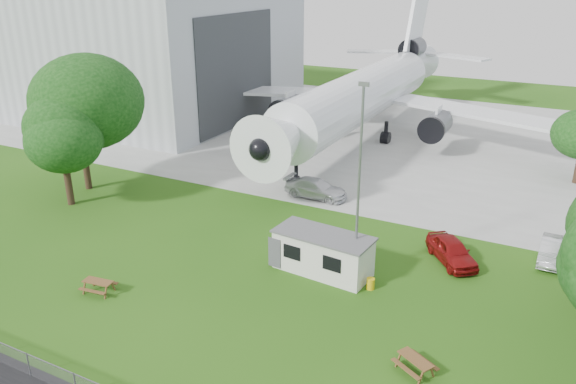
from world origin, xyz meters
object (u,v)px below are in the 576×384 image
at_px(site_cabin, 323,253).
at_px(picnic_east, 414,371).
at_px(picnic_west, 99,292).
at_px(hangar, 116,36).
at_px(airliner, 366,92).

relative_size(site_cabin, picnic_east, 3.81).
xyz_separation_m(picnic_west, picnic_east, (18.56, 1.60, 0.00)).
height_order(site_cabin, picnic_east, site_cabin).
bearing_deg(hangar, picnic_west, -49.08).
distance_m(site_cabin, picnic_east, 10.36).
bearing_deg(airliner, hangar, 179.78).
xyz_separation_m(site_cabin, picnic_west, (-10.79, -8.33, -1.31)).
distance_m(hangar, site_cabin, 54.11).
height_order(airliner, site_cabin, airliner).
relative_size(site_cabin, picnic_west, 3.81).
distance_m(site_cabin, picnic_west, 13.70).
bearing_deg(hangar, site_cabin, -34.34).
height_order(hangar, picnic_west, hangar).
relative_size(hangar, picnic_west, 23.89).
bearing_deg(picnic_east, picnic_west, -145.25).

